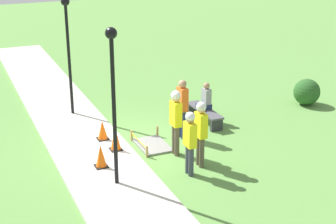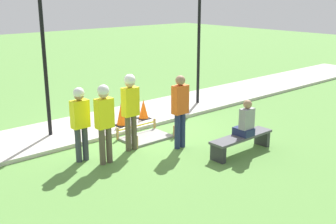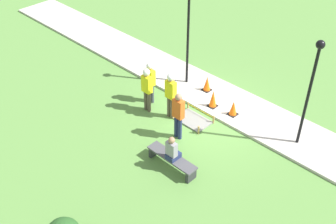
{
  "view_description": "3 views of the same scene",
  "coord_description": "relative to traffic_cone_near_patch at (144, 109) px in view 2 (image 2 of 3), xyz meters",
  "views": [
    {
      "loc": [
        13.18,
        -4.49,
        6.25
      ],
      "look_at": [
        -0.26,
        1.4,
        0.79
      ],
      "focal_mm": 55.0,
      "sensor_mm": 36.0,
      "label": 1
    },
    {
      "loc": [
        6.78,
        9.06,
        3.79
      ],
      "look_at": [
        0.21,
        1.49,
        0.91
      ],
      "focal_mm": 45.0,
      "sensor_mm": 36.0,
      "label": 2
    },
    {
      "loc": [
        -7.69,
        10.18,
        9.65
      ],
      "look_at": [
        0.41,
        1.86,
        0.98
      ],
      "focal_mm": 45.0,
      "sensor_mm": 36.0,
      "label": 3
    }
  ],
  "objects": [
    {
      "name": "traffic_cone_far_patch",
      "position": [
        0.88,
        0.12,
        0.06
      ],
      "size": [
        0.34,
        0.34,
        0.7
      ],
      "color": "black",
      "rests_on": "sidewalk"
    },
    {
      "name": "worker_supervisor",
      "position": [
        2.59,
        1.95,
        0.71
      ],
      "size": [
        0.4,
        0.27,
        1.84
      ],
      "color": "brown",
      "rests_on": "ground_plane"
    },
    {
      "name": "lamppost_near",
      "position": [
        2.78,
        -0.48,
        2.27
      ],
      "size": [
        0.28,
        0.28,
        3.92
      ],
      "color": "black",
      "rests_on": "sidewalk"
    },
    {
      "name": "wet_concrete_patch",
      "position": [
        0.88,
        1.25,
        -0.35
      ],
      "size": [
        1.31,
        0.89,
        0.34
      ],
      "color": "gray",
      "rests_on": "ground_plane"
    },
    {
      "name": "sidewalk",
      "position": [
        0.61,
        -0.54,
        -0.34
      ],
      "size": [
        28.0,
        2.24,
        0.1
      ],
      "color": "#BCB7AD",
      "rests_on": "ground_plane"
    },
    {
      "name": "bystander_in_orange_shirt",
      "position": [
        0.65,
        2.32,
        0.67
      ],
      "size": [
        0.4,
        0.24,
        1.85
      ],
      "color": "navy",
      "rests_on": "ground_plane"
    },
    {
      "name": "park_bench",
      "position": [
        -0.24,
        3.56,
        -0.07
      ],
      "size": [
        1.85,
        0.44,
        0.45
      ],
      "color": "#2D2D33",
      "rests_on": "ground_plane"
    },
    {
      "name": "worker_trainee",
      "position": [
        1.66,
        1.64,
        0.77
      ],
      "size": [
        0.4,
        0.28,
        1.91
      ],
      "color": "brown",
      "rests_on": "ground_plane"
    },
    {
      "name": "traffic_cone_sidewalk_edge",
      "position": [
        1.76,
        -0.58,
        0.02
      ],
      "size": [
        0.34,
        0.34,
        0.63
      ],
      "color": "black",
      "rests_on": "sidewalk"
    },
    {
      "name": "lamppost_far",
      "position": [
        -2.57,
        -0.29,
        2.26
      ],
      "size": [
        0.28,
        0.28,
        3.9
      ],
      "color": "black",
      "rests_on": "sidewalk"
    },
    {
      "name": "worker_assistant",
      "position": [
        2.93,
        1.47,
        0.65
      ],
      "size": [
        0.4,
        0.25,
        1.75
      ],
      "color": "#383D47",
      "rests_on": "ground_plane"
    },
    {
      "name": "person_seated_on_bench",
      "position": [
        -0.3,
        3.61,
        0.4
      ],
      "size": [
        0.36,
        0.44,
        0.89
      ],
      "color": "navy",
      "rests_on": "park_bench"
    },
    {
      "name": "ground_plane",
      "position": [
        0.61,
        0.58,
        -0.39
      ],
      "size": [
        60.0,
        60.0,
        0.0
      ],
      "primitive_type": "plane",
      "color": "#5B8E42"
    },
    {
      "name": "traffic_cone_near_patch",
      "position": [
        0.0,
        0.0,
        0.0
      ],
      "size": [
        0.34,
        0.34,
        0.59
      ],
      "color": "black",
      "rests_on": "sidewalk"
    }
  ]
}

